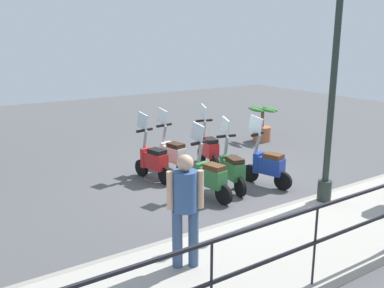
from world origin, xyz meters
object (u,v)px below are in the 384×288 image
Objects in this scene: scooter_near_1 at (231,169)px; scooter_far_1 at (172,153)px; potted_palm at (262,127)px; scooter_near_0 at (267,165)px; scooter_far_2 at (153,160)px; lamp_post_near at (332,96)px; pedestrian_distant at (185,203)px; scooter_near_2 at (209,176)px; scooter_far_0 at (208,148)px.

scooter_far_1 is (1.72, 0.44, 0.00)m from scooter_near_1.
scooter_near_0 is at bearing 138.67° from potted_palm.
potted_palm is at bearing -83.02° from scooter_far_1.
lamp_post_near is at bearing -160.55° from scooter_far_2.
lamp_post_near reaches higher than scooter_near_1.
scooter_near_1 is 1.77m from scooter_far_1.
scooter_far_1 is 0.67m from scooter_far_2.
pedestrian_distant reaches higher than scooter_far_2.
scooter_near_0 is 2.55m from scooter_far_2.
scooter_far_1 is (3.99, -2.20, -0.60)m from pedestrian_distant.
potted_palm is 0.69× the size of scooter_near_2.
lamp_post_near is 2.57m from scooter_near_1.
potted_palm is 4.15m from scooter_near_0.
scooter_far_2 reaches higher than potted_palm.
scooter_near_1 and scooter_far_0 have the same top height.
scooter_near_1 is 1.84m from scooter_far_2.
scooter_near_0 is at bearing -160.22° from scooter_far_0.
scooter_far_2 is at bearing 108.43° from scooter_far_0.
scooter_near_0 is at bearing -156.55° from scooter_far_1.
pedestrian_distant is 1.50× the size of potted_palm.
lamp_post_near is 5.63m from potted_palm.
lamp_post_near is 4.13m from scooter_far_2.
scooter_far_2 is at bearing 47.45° from scooter_near_1.
scooter_near_1 is 1.00× the size of scooter_near_2.
lamp_post_near is 2.94× the size of scooter_far_0.
pedestrian_distant is at bearing 141.76° from scooter_far_1.
scooter_far_2 is (1.64, 0.38, 0.00)m from scooter_near_2.
potted_palm is 4.16m from scooter_far_1.
pedestrian_distant is 2.94m from scooter_near_2.
lamp_post_near is at bearing 149.90° from potted_palm.
pedestrian_distant is 4.12m from scooter_far_2.
scooter_far_0 is at bearing -8.57° from scooter_near_0.
potted_palm is at bearing -30.10° from lamp_post_near.
scooter_far_0 is (1.81, -1.28, 0.00)m from scooter_near_2.
scooter_far_1 is at bearing 26.05° from scooter_near_1.
scooter_near_2 is at bearing 157.45° from scooter_far_0.
scooter_far_1 reaches higher than potted_palm.
scooter_far_2 is at bearing 106.81° from potted_palm.
potted_palm is at bearing 156.64° from pedestrian_distant.
potted_palm is 0.69× the size of scooter_near_1.
scooter_near_2 is 1.89m from scooter_far_1.
scooter_near_2 is 2.22m from scooter_far_0.
scooter_far_1 is at bearing -81.96° from scooter_far_2.
scooter_near_0 is at bearing -143.79° from scooter_far_2.
pedestrian_distant is (-0.53, 3.51, -1.08)m from lamp_post_near.
scooter_far_0 is 1.67m from scooter_far_2.
scooter_near_0 is at bearing -102.80° from scooter_near_2.
potted_palm is at bearing -56.84° from scooter_near_0.
scooter_far_0 is (1.88, 0.23, 0.00)m from scooter_near_0.
scooter_far_1 is (1.94, 1.25, 0.00)m from scooter_near_0.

